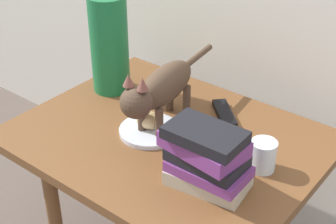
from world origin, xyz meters
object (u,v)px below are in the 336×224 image
Objects in this scene: candle_jar at (263,157)px; tv_remote at (224,114)px; bread_roll at (149,120)px; book_stack at (206,157)px; green_vase at (109,44)px; cat at (160,89)px; side_table at (168,154)px; plate at (150,131)px.

candle_jar is 0.27m from tv_remote.
book_stack reaches higher than bread_roll.
green_vase reaches higher than book_stack.
tv_remote is at bearing 57.70° from bread_roll.
bread_roll is at bearing -24.66° from green_vase.
cat is (0.01, 0.04, 0.09)m from bread_roll.
bread_roll is 0.29m from book_stack.
book_stack is at bearing -20.17° from bread_roll.
green_vase is at bearing 162.01° from side_table.
cat is 2.06× the size of book_stack.
bread_roll reaches higher than tv_remote.
cat reaches higher than tv_remote.
side_table is 0.29m from book_stack.
green_vase is at bearing 155.13° from plate.
tv_remote is (0.12, 0.21, 0.00)m from plate.
candle_jar is at bearing 8.75° from plate.
tv_remote is at bearing 114.46° from book_stack.
book_stack is 1.54× the size of tv_remote.
candle_jar is at bearing -6.89° from green_vase.
green_vase is at bearing 173.11° from candle_jar.
bread_roll is 0.94× the size of candle_jar.
cat is 0.29m from book_stack.
green_vase is 0.44m from tv_remote.
plate is at bearing -156.81° from side_table.
plate is 0.35m from candle_jar.
book_stack is at bearing -28.77° from side_table.
tv_remote is at bearing 59.63° from plate.
green_vase reaches higher than side_table.
tv_remote is at bearing 11.82° from green_vase.
side_table is at bearing -24.10° from cat.
plate is at bearing 160.19° from book_stack.
green_vase is at bearing 157.55° from book_stack.
plate is 2.27× the size of bread_roll.
bread_roll is 0.17× the size of cat.
plate is at bearing -77.12° from tv_remote.
cat is at bearing 80.62° from plate.
cat reaches higher than side_table.
green_vase reaches higher than bread_roll.
tv_remote is (0.13, 0.21, -0.03)m from bread_roll.
plate is 0.25m from tv_remote.
tv_remote is at bearing 68.93° from side_table.
book_stack is (0.21, -0.12, 0.15)m from side_table.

